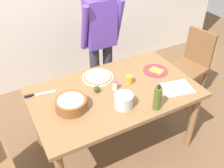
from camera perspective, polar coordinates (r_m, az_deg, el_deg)
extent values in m
plane|color=brown|center=(3.01, 0.46, -13.05)|extent=(8.00, 8.00, 0.00)
cube|color=brown|center=(2.50, 0.55, -1.89)|extent=(1.60, 0.96, 0.04)
cylinder|color=brown|center=(2.87, 17.36, -7.92)|extent=(0.07, 0.07, 0.72)
cylinder|color=brown|center=(2.87, -16.34, -7.68)|extent=(0.07, 0.07, 0.72)
cylinder|color=brown|center=(3.31, 8.11, 0.36)|extent=(0.07, 0.07, 0.72)
cylinder|color=#2D2D38|center=(3.28, -3.74, 1.70)|extent=(0.12, 0.12, 0.85)
cylinder|color=#2D2D38|center=(3.35, -0.95, 2.54)|extent=(0.12, 0.12, 0.85)
cube|color=#56389E|center=(2.98, -2.67, 13.35)|extent=(0.34, 0.20, 0.55)
cylinder|color=#56389E|center=(2.86, -6.08, 12.17)|extent=(0.07, 0.21, 0.55)
cylinder|color=#56389E|center=(3.03, 1.44, 13.77)|extent=(0.07, 0.21, 0.55)
cylinder|color=brown|center=(2.78, -22.14, -15.18)|extent=(0.04, 0.04, 0.45)
cube|color=brown|center=(3.48, 16.51, 3.34)|extent=(0.48, 0.48, 0.05)
cube|color=brown|center=(3.50, 18.89, 7.80)|extent=(0.12, 0.38, 0.45)
cylinder|color=brown|center=(3.57, 12.09, 0.16)|extent=(0.04, 0.04, 0.45)
cylinder|color=brown|center=(3.43, 16.48, -2.35)|extent=(0.04, 0.04, 0.45)
cylinder|color=brown|center=(3.81, 15.27, 2.15)|extent=(0.04, 0.04, 0.45)
cylinder|color=brown|center=(3.68, 19.49, -0.12)|extent=(0.04, 0.04, 0.45)
cylinder|color=beige|center=(2.66, -3.14, 1.48)|extent=(0.32, 0.32, 0.01)
cylinder|color=#B22D1E|center=(2.66, -3.14, 1.63)|extent=(0.28, 0.28, 0.00)
cylinder|color=beige|center=(2.66, -3.14, 1.70)|extent=(0.27, 0.27, 0.00)
cylinder|color=red|center=(2.80, 9.57, 2.96)|extent=(0.26, 0.26, 0.01)
cube|color=#CC8438|center=(2.78, 9.84, 2.96)|extent=(0.15, 0.17, 0.01)
cylinder|color=brown|center=(2.28, -9.01, -4.40)|extent=(0.28, 0.28, 0.10)
ellipsoid|color=beige|center=(2.26, -9.10, -3.63)|extent=(0.25, 0.25, 0.05)
cylinder|color=#47561E|center=(2.26, 10.02, -3.17)|extent=(0.07, 0.07, 0.22)
cylinder|color=black|center=(2.18, 10.37, -0.57)|extent=(0.03, 0.03, 0.04)
cylinder|color=#B7B7BC|center=(2.27, 2.61, -3.80)|extent=(0.17, 0.17, 0.12)
torus|color=#A5A5AD|center=(2.23, 2.65, -2.54)|extent=(0.17, 0.17, 0.01)
cylinder|color=orange|center=(2.57, 3.84, 1.02)|extent=(0.07, 0.07, 0.08)
cylinder|color=white|center=(2.47, 0.68, -0.40)|extent=(0.04, 0.04, 0.09)
cylinder|color=#D84C66|center=(2.44, 0.69, 0.60)|extent=(0.04, 0.04, 0.02)
cube|color=white|center=(2.59, 14.05, -0.90)|extent=(0.34, 0.28, 0.01)
cube|color=silver|center=(2.53, -14.82, -1.98)|extent=(0.22, 0.05, 0.01)
cube|color=black|center=(2.53, -17.83, -2.54)|extent=(0.09, 0.04, 0.02)
ellipsoid|color=#2D4219|center=(2.45, -3.40, -1.12)|extent=(0.06, 0.06, 0.07)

